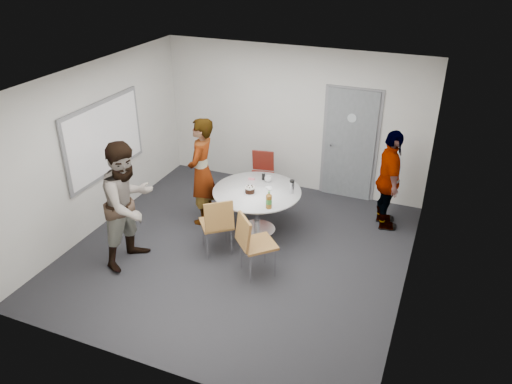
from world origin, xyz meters
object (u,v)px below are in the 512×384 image
at_px(whiteboard, 105,139).
at_px(chair_near_left, 218,221).
at_px(table, 258,197).
at_px(door, 350,145).
at_px(chair_far, 262,170).
at_px(person_right, 389,181).
at_px(chair_near_right, 251,239).
at_px(person_main, 202,171).
at_px(person_left, 129,204).

distance_m(whiteboard, chair_near_left, 2.39).
height_order(whiteboard, table, whiteboard).
xyz_separation_m(door, whiteboard, (-3.56, -2.28, 0.42)).
bearing_deg(chair_far, table, 98.40).
xyz_separation_m(chair_far, person_right, (2.31, -0.22, 0.32)).
relative_size(door, person_right, 1.24).
xyz_separation_m(table, person_right, (1.91, 0.95, 0.22)).
bearing_deg(chair_near_right, person_main, -173.64).
relative_size(chair_near_right, person_main, 0.53).
xyz_separation_m(chair_near_right, person_right, (1.55, 2.09, 0.26)).
bearing_deg(chair_far, person_right, 164.29).
xyz_separation_m(chair_near_left, chair_far, (-0.09, 2.04, -0.05)).
relative_size(chair_near_right, chair_far, 1.11).
distance_m(door, chair_far, 1.66).
bearing_deg(chair_near_right, person_right, 99.41).
bearing_deg(table, chair_far, 108.69).
xyz_separation_m(table, chair_near_left, (-0.30, -0.87, -0.05)).
bearing_deg(chair_far, whiteboard, 28.08).
distance_m(table, chair_near_left, 0.92).
xyz_separation_m(chair_near_left, person_main, (-0.69, 0.84, 0.33)).
bearing_deg(table, person_main, -178.83).
bearing_deg(person_main, whiteboard, -80.42).
relative_size(chair_near_left, person_right, 0.56).
bearing_deg(chair_near_left, chair_near_right, -61.54).
bearing_deg(chair_near_left, door, 23.84).
relative_size(chair_far, person_left, 0.46).
relative_size(chair_near_right, person_left, 0.51).
xyz_separation_m(chair_near_right, person_left, (-1.79, -0.32, 0.36)).
distance_m(door, person_left, 4.09).
bearing_deg(person_left, door, -27.87).
height_order(whiteboard, chair_near_left, whiteboard).
height_order(person_left, person_right, person_left).
bearing_deg(table, person_right, 26.44).
distance_m(chair_near_left, person_left, 1.32).
bearing_deg(chair_near_left, whiteboard, 131.47).
relative_size(person_main, person_left, 0.96).
distance_m(table, person_main, 1.04).
bearing_deg(door, table, -120.73).
bearing_deg(chair_near_right, door, 122.49).
height_order(whiteboard, person_right, whiteboard).
relative_size(chair_near_left, chair_far, 1.09).
distance_m(chair_far, person_left, 2.86).
distance_m(person_left, person_right, 4.12).
bearing_deg(person_left, table, -34.65).
height_order(person_main, person_right, person_main).
bearing_deg(chair_near_left, chair_far, 53.71).
distance_m(chair_far, person_main, 1.39).
height_order(door, chair_near_left, door).
height_order(door, person_left, door).
xyz_separation_m(door, person_left, (-2.48, -3.25, -0.07)).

